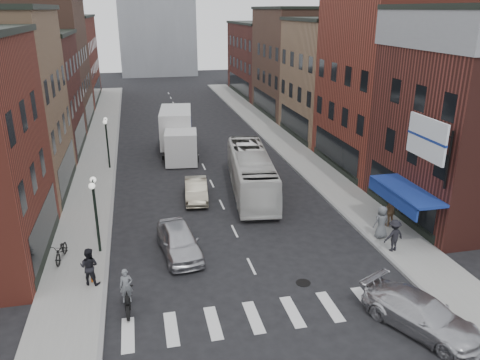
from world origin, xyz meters
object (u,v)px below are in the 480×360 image
object	(u,v)px
curb_car	(421,314)
ped_right_c	(382,222)
ped_right_a	(394,235)
motorcycle_rider	(127,292)
transit_bus	(251,172)
sedan_left_near	(179,241)
billboard_sign	(428,140)
streetlamp_near	(95,202)
box_truck	(178,134)
parked_bicycle	(61,251)
ped_left_solo	(89,266)
ped_right_b	(391,211)
bike_rack	(92,271)
streetlamp_far	(106,134)
sedan_left_far	(196,190)

from	to	relation	value
curb_car	ped_right_c	world-z (taller)	ped_right_c
ped_right_a	motorcycle_rider	bearing A→B (deg)	-2.21
transit_bus	sedan_left_near	distance (m)	9.63
sedan_left_near	curb_car	size ratio (longest dim) A/B	0.94
sedan_left_near	ped_right_a	distance (m)	11.13
billboard_sign	transit_bus	distance (m)	12.81
streetlamp_near	curb_car	size ratio (longest dim) A/B	0.84
billboard_sign	sedan_left_near	size ratio (longest dim) A/B	0.81
box_truck	motorcycle_rider	size ratio (longest dim) A/B	4.45
billboard_sign	parked_bicycle	world-z (taller)	billboard_sign
parked_bicycle	ped_left_solo	distance (m)	3.05
parked_bicycle	ped_left_solo	world-z (taller)	ped_left_solo
billboard_sign	sedan_left_near	bearing A→B (deg)	168.17
sedan_left_near	ped_right_b	xyz separation A→B (m)	(12.27, 0.45, 0.29)
box_truck	motorcycle_rider	xyz separation A→B (m)	(-4.31, -22.32, -0.93)
transit_bus	ped_right_b	bearing A→B (deg)	-40.68
curb_car	ped_right_b	distance (m)	9.33
billboard_sign	ped_right_c	world-z (taller)	billboard_sign
streetlamp_near	ped_right_a	bearing A→B (deg)	-12.44
box_truck	ped_right_a	size ratio (longest dim) A/B	5.12
motorcycle_rider	curb_car	bearing A→B (deg)	-19.08
bike_rack	streetlamp_near	bearing A→B (deg)	85.76
sedan_left_near	ped_right_a	xyz separation A→B (m)	(10.89, -2.29, 0.24)
parked_bicycle	ped_right_c	world-z (taller)	ped_right_c
transit_bus	ped_right_b	distance (m)	9.76
sedan_left_near	box_truck	bearing A→B (deg)	77.92
bike_rack	ped_right_b	bearing A→B (deg)	7.42
streetlamp_far	parked_bicycle	xyz separation A→B (m)	(-1.81, -14.53, -2.26)
motorcycle_rider	sedan_left_far	xyz separation A→B (m)	(4.46, 11.64, -0.25)
billboard_sign	parked_bicycle	size ratio (longest dim) A/B	1.95
streetlamp_far	transit_bus	bearing A→B (deg)	-36.73
sedan_left_far	curb_car	bearing A→B (deg)	-60.21
billboard_sign	ped_right_b	distance (m)	5.87
billboard_sign	motorcycle_rider	bearing A→B (deg)	-172.58
streetlamp_near	ped_right_a	world-z (taller)	streetlamp_near
ped_right_b	ped_right_c	xyz separation A→B (m)	(-1.27, -1.25, 0.01)
billboard_sign	bike_rack	size ratio (longest dim) A/B	4.62
parked_bicycle	ped_right_a	world-z (taller)	ped_right_a
streetlamp_far	ped_right_a	xyz separation A→B (m)	(14.93, -17.29, -1.89)
bike_rack	sedan_left_far	bearing A→B (deg)	55.73
box_truck	ped_left_solo	bearing A→B (deg)	-99.88
box_truck	ped_right_a	xyz separation A→B (m)	(9.19, -20.22, -0.84)
ped_left_solo	ped_right_a	xyz separation A→B (m)	(15.17, -0.19, -0.03)
transit_bus	ped_right_a	bearing A→B (deg)	-55.44
motorcycle_rider	ped_right_c	distance (m)	14.08
bike_rack	ped_left_solo	distance (m)	0.65
sedan_left_far	ped_right_c	xyz separation A→B (m)	(9.15, -8.04, 0.39)
billboard_sign	ped_right_b	size ratio (longest dim) A/B	2.02
streetlamp_far	box_truck	distance (m)	6.53
streetlamp_near	ped_right_c	bearing A→B (deg)	-6.81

